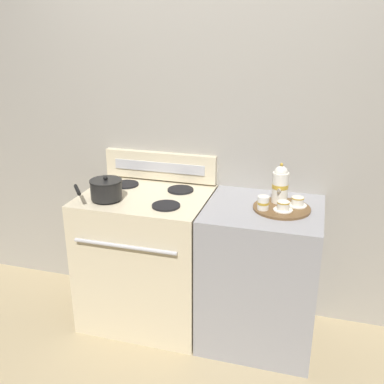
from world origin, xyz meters
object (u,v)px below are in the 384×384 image
object	(u,v)px
saucepan	(106,189)
teacup_right	(298,202)
teacup_left	(283,206)
serving_tray	(282,208)
stove	(147,258)
teapot	(280,184)
creamer_jug	(263,203)

from	to	relation	value
saucepan	teacup_right	distance (m)	1.15
teacup_left	serving_tray	bearing A→B (deg)	103.71
saucepan	teacup_left	bearing A→B (deg)	5.58
saucepan	serving_tray	distance (m)	1.06
serving_tray	teacup_right	xyz separation A→B (m)	(0.09, 0.05, 0.03)
stove	teapot	xyz separation A→B (m)	(0.83, 0.09, 0.57)
stove	teacup_right	bearing A→B (deg)	3.27
serving_tray	teapot	distance (m)	0.15
teacup_right	teacup_left	bearing A→B (deg)	-128.07
teapot	teacup_left	distance (m)	0.16
saucepan	teacup_left	distance (m)	1.06
saucepan	teapot	bearing A→B (deg)	12.62
stove	teapot	size ratio (longest dim) A/B	3.74
teacup_left	teacup_right	size ratio (longest dim) A/B	1.00
stove	teacup_right	world-z (taller)	teacup_right
saucepan	creamer_jug	world-z (taller)	saucepan
saucepan	teacup_left	size ratio (longest dim) A/B	2.61
serving_tray	stove	bearing A→B (deg)	-179.55
teacup_right	creamer_jug	world-z (taller)	creamer_jug
teapot	teacup_right	distance (m)	0.14
stove	teacup_left	bearing A→B (deg)	-2.68
teacup_right	saucepan	bearing A→B (deg)	-170.11
serving_tray	creamer_jug	size ratio (longest dim) A/B	4.19
stove	teacup_right	xyz separation A→B (m)	(0.94, 0.05, 0.49)
stove	serving_tray	world-z (taller)	serving_tray
teapot	teacup_left	size ratio (longest dim) A/B	2.19
saucepan	serving_tray	world-z (taller)	saucepan
saucepan	serving_tray	bearing A→B (deg)	8.17
creamer_jug	teacup_right	bearing A→B (deg)	30.45
serving_tray	teacup_left	distance (m)	0.06
teapot	creamer_jug	distance (m)	0.18
serving_tray	teacup_right	world-z (taller)	teacup_right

